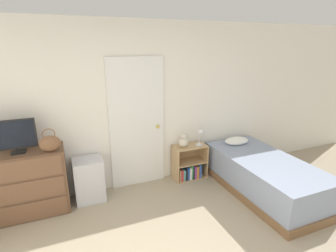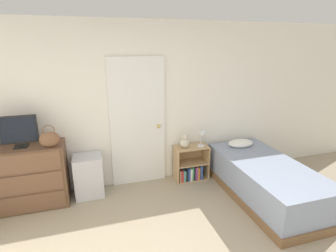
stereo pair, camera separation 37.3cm
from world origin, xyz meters
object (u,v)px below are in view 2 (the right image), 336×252
Objects in this scene: handbag at (50,139)px; tv at (18,131)px; dresser at (29,177)px; storage_bin at (89,176)px; teddy_bear at (185,142)px; desk_lamp at (203,135)px; bookshelf at (190,167)px; bed at (265,179)px.

tv is at bearing 162.71° from handbag.
handbag reaches higher than dresser.
teddy_bear is (1.53, 0.03, 0.36)m from storage_bin.
handbag is 1.32× the size of teddy_bear.
storage_bin is (0.43, 0.17, -0.69)m from handbag.
desk_lamp is (2.26, 0.16, -0.22)m from handbag.
storage_bin is 1.09× the size of bookshelf.
tv reaches higher than storage_bin.
storage_bin is 0.32× the size of bed.
bed is at bearing -17.71° from storage_bin.
teddy_bear is at bearing 171.49° from desk_lamp.
bed is (0.86, -0.83, 0.06)m from bookshelf.
bookshelf is 0.48m from teddy_bear.
desk_lamp is at bearing -0.42° from storage_bin.
tv is 2.02× the size of teddy_bear.
dresser is 0.67m from handbag.
tv is 3.50m from bed.
desk_lamp is at bearing 4.05° from handbag.
bed reaches higher than bookshelf.
teddy_bear reaches higher than bookshelf.
teddy_bear is at bearing 139.46° from bed.
storage_bin is at bearing -179.10° from bookshelf.
bed reaches higher than storage_bin.
storage_bin is (0.81, 0.06, -0.80)m from tv.
tv is at bearing -178.06° from bookshelf.
tv is 0.41m from handbag.
tv is 2.38m from teddy_bear.
tv is 1.62× the size of desk_lamp.
desk_lamp is at bearing -11.82° from bookshelf.
dresser reaches higher than storage_bin.
storage_bin is 2.63m from bed.
teddy_bear reaches higher than storage_bin.
dresser is 2.13× the size of tv.
handbag is 2.28m from desk_lamp.
dresser is 1.58× the size of storage_bin.
tv is at bearing -153.72° from dresser.
teddy_bear is (2.32, 0.08, 0.23)m from dresser.
handbag is 0.83m from storage_bin.
dresser is at bearing 167.06° from bed.
dresser reaches higher than bookshelf.
bed is (2.94, -0.63, -0.73)m from handbag.
bookshelf is 2.02× the size of desk_lamp.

